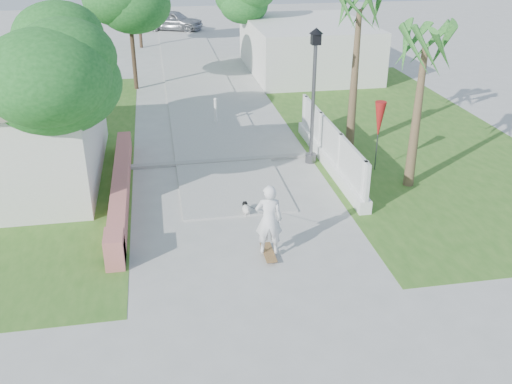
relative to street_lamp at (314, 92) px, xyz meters
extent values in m
plane|color=#B7B7B2|center=(-2.90, -5.50, -2.43)|extent=(90.00, 90.00, 0.00)
cube|color=#B7B7B2|center=(-2.90, 14.50, -2.40)|extent=(3.20, 36.00, 0.06)
cube|color=#999993|center=(-2.90, 0.50, -2.38)|extent=(6.50, 0.25, 0.10)
cube|color=#346620|center=(-9.90, 2.50, -2.42)|extent=(8.00, 20.00, 0.01)
cube|color=#346620|center=(4.10, 2.50, -2.42)|extent=(8.00, 20.00, 0.01)
cube|color=#BE6163|center=(-6.20, -1.50, -2.13)|extent=(0.45, 8.00, 0.60)
cube|color=#BE6163|center=(-6.20, -5.30, -2.03)|extent=(0.45, 0.80, 0.80)
cube|color=white|center=(0.50, -0.50, -2.23)|extent=(0.35, 7.00, 0.40)
cube|color=white|center=(0.50, -0.50, -1.48)|extent=(0.10, 7.00, 1.10)
cube|color=white|center=(0.50, -3.70, -1.68)|extent=(0.14, 0.14, 1.50)
cube|color=white|center=(0.50, -1.50, -1.68)|extent=(0.14, 0.14, 1.50)
cube|color=white|center=(0.50, 0.70, -1.68)|extent=(0.14, 0.14, 1.50)
cube|color=white|center=(0.50, 2.70, -1.68)|extent=(0.14, 0.14, 1.50)
cube|color=silver|center=(3.10, 12.50, -1.13)|extent=(6.00, 8.00, 2.60)
cylinder|color=#59595E|center=(0.00, 0.00, -2.28)|extent=(0.36, 0.36, 0.30)
cylinder|color=#59595E|center=(0.00, 0.00, -0.43)|extent=(0.12, 0.12, 4.00)
cube|color=black|center=(0.00, 0.00, 1.67)|extent=(0.28, 0.28, 0.35)
cone|color=black|center=(0.00, 0.00, 1.92)|extent=(0.44, 0.44, 0.18)
cylinder|color=white|center=(-2.70, 4.50, -1.93)|extent=(0.12, 0.12, 1.00)
sphere|color=white|center=(-2.70, 4.50, -1.41)|extent=(0.14, 0.14, 0.14)
cylinder|color=#59595E|center=(1.90, -1.00, -1.43)|extent=(0.04, 0.04, 2.00)
cone|color=red|center=(1.90, -1.00, -0.73)|extent=(0.36, 0.36, 1.20)
cylinder|color=#4C3826|center=(-7.40, -2.50, -0.50)|extent=(0.20, 0.20, 3.85)
ellipsoid|color=#19581C|center=(-7.40, -2.50, 1.15)|extent=(3.60, 3.60, 2.70)
ellipsoid|color=#19581C|center=(-7.20, -2.70, 1.50)|extent=(3.06, 3.06, 2.30)
ellipsoid|color=#19581C|center=(-7.60, -2.30, 1.85)|extent=(2.70, 2.70, 2.02)
cylinder|color=#4C3826|center=(-8.40, 3.00, -0.68)|extent=(0.20, 0.20, 3.50)
ellipsoid|color=#19581C|center=(-8.40, 3.00, 0.82)|extent=(3.20, 3.20, 2.40)
ellipsoid|color=#19581C|center=(-8.20, 2.80, 1.17)|extent=(2.72, 2.72, 2.05)
ellipsoid|color=#19581C|center=(-8.60, 3.20, 1.52)|extent=(2.40, 2.40, 1.79)
cylinder|color=#4C3826|center=(-5.90, 10.50, -0.50)|extent=(0.20, 0.20, 3.85)
ellipsoid|color=#19581C|center=(-5.90, 10.50, 1.15)|extent=(3.40, 3.40, 2.55)
ellipsoid|color=#19581C|center=(-5.70, 10.30, 1.50)|extent=(2.89, 2.89, 2.18)
cylinder|color=#4C3826|center=(0.30, 14.50, -0.68)|extent=(0.20, 0.20, 3.50)
ellipsoid|color=#19581C|center=(0.30, 14.50, 0.82)|extent=(3.00, 3.00, 2.25)
cylinder|color=#4C3826|center=(-5.70, 20.50, -0.50)|extent=(0.20, 0.20, 3.85)
cone|color=brown|center=(1.70, 1.00, -0.03)|extent=(0.32, 0.32, 4.80)
cone|color=brown|center=(2.50, -2.30, -0.33)|extent=(0.32, 0.32, 4.20)
cube|color=olive|center=(-2.56, -5.60, -2.32)|extent=(0.42, 0.96, 0.02)
imported|color=white|center=(-2.56, -5.60, -1.42)|extent=(0.71, 0.53, 1.78)
cylinder|color=gray|center=(-2.64, -5.93, -2.39)|extent=(0.03, 0.07, 0.07)
cylinder|color=gray|center=(-2.48, -5.93, -2.39)|extent=(0.03, 0.07, 0.07)
cylinder|color=gray|center=(-2.64, -5.26, -2.39)|extent=(0.03, 0.07, 0.07)
cylinder|color=gray|center=(-2.48, -5.26, -2.39)|extent=(0.03, 0.07, 0.07)
ellipsoid|color=silver|center=(-2.75, -3.40, -2.24)|extent=(0.26, 0.40, 0.24)
sphere|color=black|center=(-2.76, -3.22, -2.17)|extent=(0.16, 0.16, 0.16)
sphere|color=silver|center=(-2.77, -3.15, -2.19)|extent=(0.07, 0.07, 0.07)
cone|color=black|center=(-2.80, -3.23, -2.10)|extent=(0.05, 0.05, 0.05)
cone|color=black|center=(-2.73, -3.22, -2.10)|extent=(0.05, 0.05, 0.05)
cylinder|color=silver|center=(-2.81, -3.32, -2.37)|extent=(0.03, 0.03, 0.11)
cylinder|color=silver|center=(-2.70, -3.31, -2.37)|extent=(0.03, 0.03, 0.11)
cylinder|color=silver|center=(-2.79, -3.50, -2.37)|extent=(0.03, 0.03, 0.11)
cylinder|color=silver|center=(-2.69, -3.49, -2.37)|extent=(0.03, 0.03, 0.11)
cylinder|color=silver|center=(-2.73, -3.59, -2.18)|extent=(0.03, 0.09, 0.09)
imported|color=#989A9F|center=(-3.38, 26.40, -1.69)|extent=(4.68, 3.34, 1.48)
camera|label=1|loc=(-4.94, -17.22, 4.97)|focal=40.00mm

